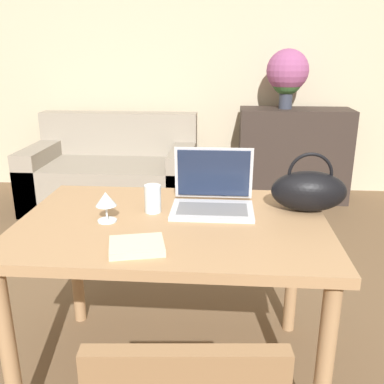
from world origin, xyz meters
name	(u,v)px	position (x,y,z in m)	size (l,w,h in m)	color
wall_back	(219,54)	(0.00, 3.42, 1.35)	(10.00, 0.06, 2.70)	beige
dining_table	(173,241)	(-0.13, 0.62, 0.64)	(1.23, 0.84, 0.74)	#A87F56
couch	(114,174)	(-0.95, 2.82, 0.28)	(1.51, 0.86, 0.82)	gray
sideboard	(293,155)	(0.73, 3.09, 0.44)	(1.03, 0.40, 0.87)	#332823
laptop	(213,192)	(0.02, 0.78, 0.80)	(0.34, 0.27, 0.25)	silver
drinking_glass	(153,199)	(-0.22, 0.71, 0.80)	(0.07, 0.07, 0.12)	silver
wine_glass	(106,201)	(-0.39, 0.59, 0.82)	(0.08, 0.08, 0.12)	silver
handbag	(309,190)	(0.42, 0.77, 0.83)	(0.31, 0.17, 0.25)	black
flower_vase	(287,74)	(0.62, 3.09, 1.18)	(0.38, 0.38, 0.53)	#333847
book	(137,246)	(-0.22, 0.35, 0.75)	(0.22, 0.19, 0.02)	beige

